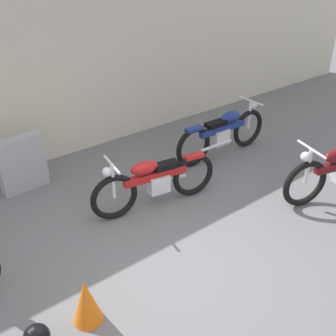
{
  "coord_description": "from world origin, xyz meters",
  "views": [
    {
      "loc": [
        -2.37,
        -3.09,
        3.57
      ],
      "look_at": [
        0.91,
        1.1,
        0.55
      ],
      "focal_mm": 43.3,
      "sensor_mm": 36.0,
      "label": 1
    }
  ],
  "objects_px": {
    "stone_marker": "(22,164)",
    "traffic_cone": "(86,301)",
    "motorcycle_red": "(154,181)",
    "motorcycle_blue": "(223,133)"
  },
  "relations": [
    {
      "from": "stone_marker",
      "to": "traffic_cone",
      "type": "bearing_deg",
      "value": -98.94
    },
    {
      "from": "stone_marker",
      "to": "motorcycle_red",
      "type": "height_order",
      "value": "same"
    },
    {
      "from": "traffic_cone",
      "to": "motorcycle_blue",
      "type": "relative_size",
      "value": 0.26
    },
    {
      "from": "stone_marker",
      "to": "motorcycle_blue",
      "type": "bearing_deg",
      "value": -18.56
    },
    {
      "from": "stone_marker",
      "to": "motorcycle_blue",
      "type": "distance_m",
      "value": 3.54
    },
    {
      "from": "traffic_cone",
      "to": "motorcycle_blue",
      "type": "height_order",
      "value": "motorcycle_blue"
    },
    {
      "from": "stone_marker",
      "to": "motorcycle_red",
      "type": "distance_m",
      "value": 2.18
    },
    {
      "from": "motorcycle_red",
      "to": "motorcycle_blue",
      "type": "distance_m",
      "value": 2.08
    },
    {
      "from": "traffic_cone",
      "to": "motorcycle_red",
      "type": "xyz_separation_m",
      "value": [
        1.83,
        1.28,
        0.16
      ]
    },
    {
      "from": "stone_marker",
      "to": "traffic_cone",
      "type": "relative_size",
      "value": 1.66
    }
  ]
}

